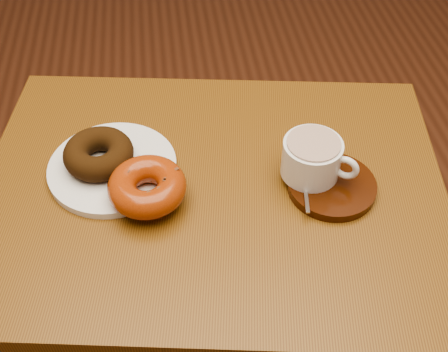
{
  "coord_description": "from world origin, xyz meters",
  "views": [
    {
      "loc": [
        -0.28,
        -0.7,
        1.4
      ],
      "look_at": [
        -0.2,
        -0.08,
        0.74
      ],
      "focal_mm": 45.0,
      "sensor_mm": 36.0,
      "label": 1
    }
  ],
  "objects": [
    {
      "name": "ground",
      "position": [
        0.0,
        0.0,
        0.0
      ],
      "size": [
        6.0,
        6.0,
        0.0
      ],
      "primitive_type": "plane",
      "color": "#592F1C",
      "rests_on": "ground"
    },
    {
      "name": "cafe_table",
      "position": [
        -0.22,
        -0.08,
        0.61
      ],
      "size": [
        0.85,
        0.69,
        0.72
      ],
      "rotation": [
        0.0,
        0.0,
        -0.16
      ],
      "color": "brown",
      "rests_on": "ground"
    },
    {
      "name": "donut_cinnamon",
      "position": [
        -0.4,
        -0.02,
        0.76
      ],
      "size": [
        0.12,
        0.12,
        0.04
      ],
      "primitive_type": "torus",
      "rotation": [
        0.0,
        0.0,
        -0.06
      ],
      "color": "#311B09",
      "rests_on": "donut_plate"
    },
    {
      "name": "coffee_cup",
      "position": [
        -0.05,
        -0.08,
        0.77
      ],
      "size": [
        0.12,
        0.1,
        0.07
      ],
      "rotation": [
        0.0,
        0.0,
        -0.57
      ],
      "color": "silver",
      "rests_on": "saucer"
    },
    {
      "name": "saucer",
      "position": [
        -0.02,
        -0.11,
        0.73
      ],
      "size": [
        0.19,
        0.19,
        0.02
      ],
      "primitive_type": "cylinder",
      "rotation": [
        0.0,
        0.0,
        -0.43
      ],
      "color": "#321406",
      "rests_on": "cafe_table"
    },
    {
      "name": "donut_plate",
      "position": [
        -0.38,
        -0.02,
        0.73
      ],
      "size": [
        0.29,
        0.29,
        0.01
      ],
      "primitive_type": "cylinder",
      "rotation": [
        0.0,
        0.0,
        -0.45
      ],
      "color": "silver",
      "rests_on": "cafe_table"
    },
    {
      "name": "teaspoon",
      "position": [
        -0.07,
        -0.1,
        0.74
      ],
      "size": [
        0.03,
        0.1,
        0.01
      ],
      "rotation": [
        0.0,
        0.0,
        -0.14
      ],
      "color": "silver",
      "rests_on": "saucer"
    },
    {
      "name": "donut_caramel",
      "position": [
        -0.32,
        -0.1,
        0.76
      ],
      "size": [
        0.15,
        0.15,
        0.05
      ],
      "rotation": [
        0.0,
        0.0,
        0.2
      ],
      "color": "#9C3A11",
      "rests_on": "donut_plate"
    }
  ]
}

